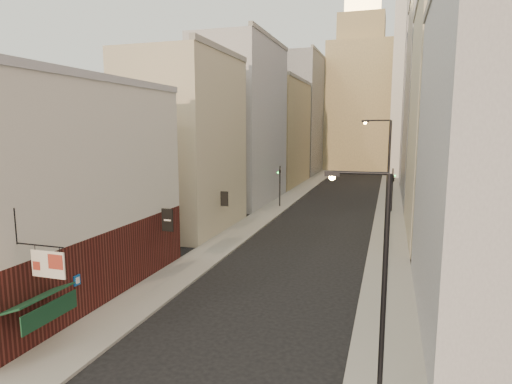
# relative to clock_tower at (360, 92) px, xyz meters

# --- Properties ---
(sidewalk_left) EXTENTS (3.00, 140.00, 0.15)m
(sidewalk_left) POSITION_rel_clock_tower_xyz_m (-5.50, -37.00, -17.56)
(sidewalk_left) COLOR gray
(sidewalk_left) RESTS_ON ground
(sidewalk_right) EXTENTS (3.00, 140.00, 0.15)m
(sidewalk_right) POSITION_rel_clock_tower_xyz_m (7.50, -37.00, -17.56)
(sidewalk_right) COLOR gray
(sidewalk_right) RESTS_ON ground
(near_building_left) EXTENTS (8.30, 23.04, 12.30)m
(near_building_left) POSITION_rel_clock_tower_xyz_m (-9.99, -83.00, -11.61)
(near_building_left) COLOR #4F1F1A
(near_building_left) RESTS_ON ground
(left_bldg_beige) EXTENTS (8.00, 12.00, 16.00)m
(left_bldg_beige) POSITION_rel_clock_tower_xyz_m (-11.00, -66.00, -9.63)
(left_bldg_beige) COLOR #BAAE92
(left_bldg_beige) RESTS_ON ground
(left_bldg_grey) EXTENTS (8.00, 16.00, 20.00)m
(left_bldg_grey) POSITION_rel_clock_tower_xyz_m (-11.00, -50.00, -7.63)
(left_bldg_grey) COLOR #99999E
(left_bldg_grey) RESTS_ON ground
(left_bldg_tan) EXTENTS (8.00, 18.00, 17.00)m
(left_bldg_tan) POSITION_rel_clock_tower_xyz_m (-11.00, -32.00, -9.13)
(left_bldg_tan) COLOR #8D7D5B
(left_bldg_tan) RESTS_ON ground
(left_bldg_wingrid) EXTENTS (8.00, 20.00, 24.00)m
(left_bldg_wingrid) POSITION_rel_clock_tower_xyz_m (-11.00, -12.00, -5.63)
(left_bldg_wingrid) COLOR gray
(left_bldg_wingrid) RESTS_ON ground
(right_bldg_beige) EXTENTS (8.00, 16.00, 20.00)m
(right_bldg_beige) POSITION_rel_clock_tower_xyz_m (13.00, -62.00, -7.63)
(right_bldg_beige) COLOR #BAAE92
(right_bldg_beige) RESTS_ON ground
(right_bldg_wingrid) EXTENTS (8.00, 20.00, 26.00)m
(right_bldg_wingrid) POSITION_rel_clock_tower_xyz_m (13.00, -42.00, -4.63)
(right_bldg_wingrid) COLOR gray
(right_bldg_wingrid) RESTS_ON ground
(highrise) EXTENTS (21.00, 23.00, 51.20)m
(highrise) POSITION_rel_clock_tower_xyz_m (19.00, -14.00, 8.02)
(highrise) COLOR gray
(highrise) RESTS_ON ground
(clock_tower) EXTENTS (14.00, 14.00, 44.90)m
(clock_tower) POSITION_rel_clock_tower_xyz_m (0.00, 0.00, 0.00)
(clock_tower) COLOR #8D7D5B
(clock_tower) RESTS_ON ground
(white_tower) EXTENTS (8.00, 8.00, 41.50)m
(white_tower) POSITION_rel_clock_tower_xyz_m (11.00, -14.00, 0.97)
(white_tower) COLOR silver
(white_tower) RESTS_ON ground
(streetlamp_near) EXTENTS (2.14, 0.29, 8.14)m
(streetlamp_near) POSITION_rel_clock_tower_xyz_m (7.09, -88.01, -12.98)
(streetlamp_near) COLOR black
(streetlamp_near) RESTS_ON ground
(streetlamp_mid) EXTENTS (2.67, 0.67, 10.24)m
(streetlamp_mid) POSITION_rel_clock_tower_xyz_m (6.96, -61.74, -11.78)
(streetlamp_mid) COLOR black
(streetlamp_mid) RESTS_ON ground
(traffic_light_left) EXTENTS (0.59, 0.51, 5.00)m
(traffic_light_left) POSITION_rel_clock_tower_xyz_m (-5.19, -52.79, -13.95)
(traffic_light_left) COLOR black
(traffic_light_left) RESTS_ON ground
(traffic_light_right) EXTENTS (0.75, 0.75, 5.00)m
(traffic_light_right) POSITION_rel_clock_tower_xyz_m (7.68, -52.06, -13.71)
(traffic_light_right) COLOR black
(traffic_light_right) RESTS_ON ground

